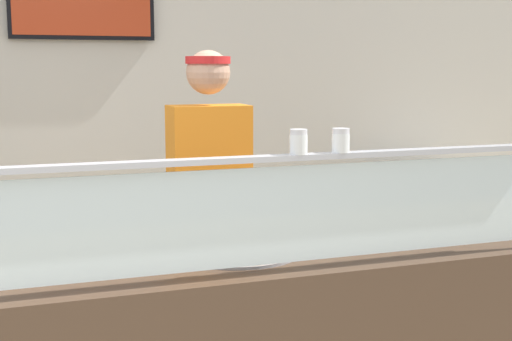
{
  "coord_description": "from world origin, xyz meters",
  "views": [
    {
      "loc": [
        0.22,
        -2.18,
        1.68
      ],
      "look_at": [
        1.13,
        0.41,
        1.27
      ],
      "focal_mm": 48.95,
      "sensor_mm": 36.0,
      "label": 1
    }
  ],
  "objects_px": {
    "pizza_server": "(229,246)",
    "parmesan_shaker": "(299,143)",
    "pizza_tray": "(239,249)",
    "pepper_flake_shaker": "(341,142)",
    "pizza_box_stack": "(436,180)",
    "worker_figure": "(211,207)"
  },
  "relations": [
    {
      "from": "parmesan_shaker",
      "to": "worker_figure",
      "type": "height_order",
      "value": "worker_figure"
    },
    {
      "from": "pizza_box_stack",
      "to": "parmesan_shaker",
      "type": "bearing_deg",
      "value": -134.41
    },
    {
      "from": "pizza_server",
      "to": "parmesan_shaker",
      "type": "height_order",
      "value": "parmesan_shaker"
    },
    {
      "from": "pizza_tray",
      "to": "pepper_flake_shaker",
      "type": "height_order",
      "value": "pepper_flake_shaker"
    },
    {
      "from": "parmesan_shaker",
      "to": "pizza_box_stack",
      "type": "bearing_deg",
      "value": 45.59
    },
    {
      "from": "worker_figure",
      "to": "pizza_tray",
      "type": "bearing_deg",
      "value": -96.01
    },
    {
      "from": "pizza_server",
      "to": "worker_figure",
      "type": "bearing_deg",
      "value": 88.05
    },
    {
      "from": "worker_figure",
      "to": "pizza_box_stack",
      "type": "height_order",
      "value": "worker_figure"
    },
    {
      "from": "pizza_tray",
      "to": "pizza_server",
      "type": "distance_m",
      "value": 0.05
    },
    {
      "from": "pepper_flake_shaker",
      "to": "pizza_box_stack",
      "type": "height_order",
      "value": "pepper_flake_shaker"
    },
    {
      "from": "pizza_tray",
      "to": "pepper_flake_shaker",
      "type": "xyz_separation_m",
      "value": [
        0.28,
        -0.31,
        0.45
      ]
    },
    {
      "from": "pepper_flake_shaker",
      "to": "pizza_box_stack",
      "type": "relative_size",
      "value": 0.18
    },
    {
      "from": "parmesan_shaker",
      "to": "worker_figure",
      "type": "bearing_deg",
      "value": 92.94
    },
    {
      "from": "pizza_tray",
      "to": "worker_figure",
      "type": "relative_size",
      "value": 0.27
    },
    {
      "from": "parmesan_shaker",
      "to": "pizza_box_stack",
      "type": "relative_size",
      "value": 0.18
    },
    {
      "from": "pizza_tray",
      "to": "parmesan_shaker",
      "type": "distance_m",
      "value": 0.56
    },
    {
      "from": "pizza_tray",
      "to": "worker_figure",
      "type": "distance_m",
      "value": 0.67
    },
    {
      "from": "parmesan_shaker",
      "to": "pepper_flake_shaker",
      "type": "xyz_separation_m",
      "value": [
        0.16,
        -0.0,
        -0.0
      ]
    },
    {
      "from": "pepper_flake_shaker",
      "to": "worker_figure",
      "type": "height_order",
      "value": "worker_figure"
    },
    {
      "from": "pizza_tray",
      "to": "pizza_box_stack",
      "type": "bearing_deg",
      "value": 38.59
    },
    {
      "from": "pizza_tray",
      "to": "pepper_flake_shaker",
      "type": "bearing_deg",
      "value": -47.87
    },
    {
      "from": "worker_figure",
      "to": "pizza_server",
      "type": "bearing_deg",
      "value": -99.58
    }
  ]
}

